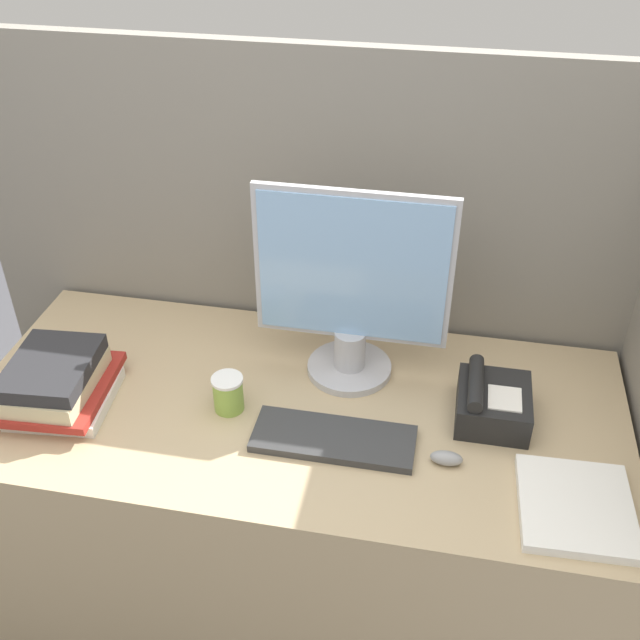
% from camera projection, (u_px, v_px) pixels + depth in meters
% --- Properties ---
extents(cubicle_panel_rear, '(2.02, 0.04, 1.49)m').
position_uv_depth(cubicle_panel_rear, '(326.00, 307.00, 2.17)').
color(cubicle_panel_rear, gray).
rests_on(cubicle_panel_rear, ground_plane).
extents(desk, '(1.62, 0.75, 0.73)m').
position_uv_depth(desk, '(298.00, 504.00, 2.06)').
color(desk, tan).
rests_on(desk, ground_plane).
extents(monitor, '(0.48, 0.22, 0.51)m').
position_uv_depth(monitor, '(352.00, 294.00, 1.83)').
color(monitor, '#B7B7BC').
rests_on(monitor, desk).
extents(keyboard, '(0.38, 0.14, 0.02)m').
position_uv_depth(keyboard, '(334.00, 439.00, 1.74)').
color(keyboard, '#333333').
rests_on(keyboard, desk).
extents(mouse, '(0.07, 0.04, 0.03)m').
position_uv_depth(mouse, '(446.00, 458.00, 1.68)').
color(mouse, gray).
rests_on(mouse, desk).
extents(coffee_cup, '(0.08, 0.08, 0.09)m').
position_uv_depth(coffee_cup, '(228.00, 393.00, 1.81)').
color(coffee_cup, '#8CB247').
rests_on(coffee_cup, desk).
extents(book_stack, '(0.27, 0.31, 0.13)m').
position_uv_depth(book_stack, '(58.00, 383.00, 1.82)').
color(book_stack, silver).
rests_on(book_stack, desk).
extents(desk_telephone, '(0.17, 0.19, 0.12)m').
position_uv_depth(desk_telephone, '(492.00, 403.00, 1.79)').
color(desk_telephone, black).
rests_on(desk_telephone, desk).
extents(paper_pile, '(0.24, 0.26, 0.02)m').
position_uv_depth(paper_pile, '(576.00, 507.00, 1.57)').
color(paper_pile, white).
rests_on(paper_pile, desk).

